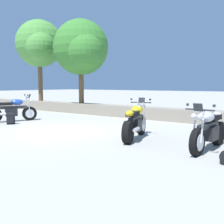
% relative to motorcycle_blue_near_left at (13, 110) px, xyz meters
% --- Properties ---
extents(ground_plane, '(120.00, 120.00, 0.00)m').
position_rel_motorcycle_blue_near_left_xyz_m(ground_plane, '(3.46, -0.55, -0.49)').
color(ground_plane, '#A3A099').
extents(stone_wall, '(36.00, 0.80, 0.55)m').
position_rel_motorcycle_blue_near_left_xyz_m(stone_wall, '(3.46, 4.25, -0.21)').
color(stone_wall, gray).
rests_on(stone_wall, ground).
extents(motorcycle_blue_near_left, '(1.08, 1.94, 1.18)m').
position_rel_motorcycle_blue_near_left_xyz_m(motorcycle_blue_near_left, '(0.00, 0.00, 0.00)').
color(motorcycle_blue_near_left, black).
rests_on(motorcycle_blue_near_left, ground).
extents(motorcycle_yellow_centre, '(0.89, 2.02, 1.18)m').
position_rel_motorcycle_blue_near_left_xyz_m(motorcycle_yellow_centre, '(6.20, -0.02, 0.00)').
color(motorcycle_yellow_centre, black).
rests_on(motorcycle_yellow_centre, ground).
extents(motorcycle_silver_far_right, '(0.67, 2.07, 1.18)m').
position_rel_motorcycle_blue_near_left_xyz_m(motorcycle_silver_far_right, '(8.34, -0.16, 0.00)').
color(motorcycle_silver_far_right, black).
rests_on(motorcycle_silver_far_right, ground).
extents(rider_backpack, '(0.35, 0.35, 0.47)m').
position_rel_motorcycle_blue_near_left_xyz_m(rider_backpack, '(0.66, -0.55, -0.24)').
color(rider_backpack, black).
rests_on(rider_backpack, ground).
extents(leafy_tree_far_left, '(3.09, 2.94, 5.10)m').
position_rel_motorcycle_blue_near_left_xyz_m(leafy_tree_far_left, '(-3.52, 4.34, 3.62)').
color(leafy_tree_far_left, brown).
rests_on(leafy_tree_far_left, stone_wall).
extents(leafy_tree_mid_left, '(3.18, 3.03, 4.60)m').
position_rel_motorcycle_blue_near_left_xyz_m(leafy_tree_mid_left, '(0.15, 4.22, 3.07)').
color(leafy_tree_mid_left, brown).
rests_on(leafy_tree_mid_left, stone_wall).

